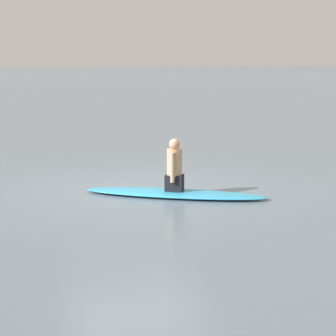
% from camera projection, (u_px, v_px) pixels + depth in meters
% --- Properties ---
extents(ground_plane, '(400.00, 400.00, 0.00)m').
position_uv_depth(ground_plane, '(135.00, 192.00, 10.93)').
color(ground_plane, slate).
extents(surfboard, '(3.06, 2.45, 0.10)m').
position_uv_depth(surfboard, '(174.00, 193.00, 10.59)').
color(surfboard, '#339EC6').
rests_on(surfboard, ground).
extents(person_paddler, '(0.39, 0.38, 0.92)m').
position_uv_depth(person_paddler, '(174.00, 167.00, 10.51)').
color(person_paddler, black).
rests_on(person_paddler, surfboard).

